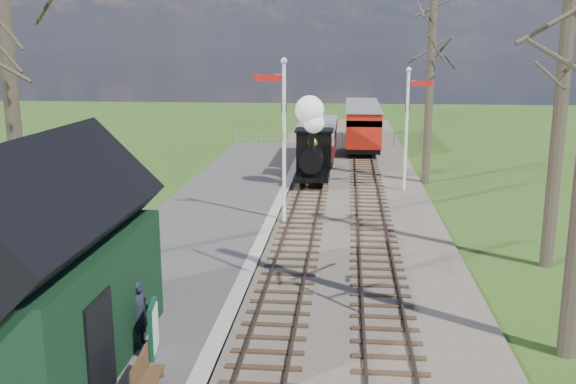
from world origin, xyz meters
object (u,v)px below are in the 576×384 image
semaphore_far (408,120)px  coach (319,139)px  person (140,314)px  locomotive (313,145)px  bench (144,375)px  semaphore_near (282,129)px  sign_board (154,328)px  station_shed (41,272)px  red_carriage_b (361,119)px  red_carriage_a (363,129)px

semaphore_far → coach: size_ratio=0.84×
coach → person: bearing=-96.6°
locomotive → bench: size_ratio=3.37×
semaphore_near → sign_board: semaphore_near is taller
semaphore_near → coach: 13.31m
station_shed → semaphore_far: (8.67, 18.00, 1.08)m
red_carriage_b → sign_board: 33.88m
semaphore_far → sign_board: bearing=-111.4°
coach → red_carriage_b: 9.58m
coach → red_carriage_b: bearing=74.3°
person → semaphore_near: bearing=8.0°
station_shed → red_carriage_a: 29.66m
station_shed → person: size_ratio=4.24×
semaphore_far → red_carriage_a: (-1.77, 10.83, -1.76)m
red_carriage_a → red_carriage_b: (0.00, 5.50, 0.00)m
sign_board → bench: bearing=-80.4°
station_shed → person: 2.34m
coach → person: size_ratio=4.59×
locomotive → red_carriage_a: locomotive is taller
coach → person: coach is taller
locomotive → red_carriage_a: bearing=75.1°
semaphore_near → red_carriage_a: 17.29m
coach → locomotive: bearing=-90.1°
semaphore_near → sign_board: (-1.60, -11.17, -2.84)m
semaphore_far → bench: semaphore_far is taller
coach → red_carriage_b: red_carriage_b is taller
red_carriage_b → sign_board: red_carriage_b is taller
semaphore_near → red_carriage_b: 22.68m
semaphore_near → coach: semaphore_near is taller
semaphore_near → coach: size_ratio=0.91×
red_carriage_b → person: bearing=-99.2°
semaphore_near → semaphore_far: semaphore_near is taller
station_shed → semaphore_near: bearing=73.6°
coach → bench: bearing=-94.7°
red_carriage_b → bench: bearing=-97.7°
coach → bench: size_ratio=5.38×
station_shed → semaphore_near: 12.58m
station_shed → semaphore_near: (3.53, 12.00, 1.35)m
station_shed → bench: (2.19, -0.67, -1.73)m
semaphore_near → station_shed: bearing=-106.4°
station_shed → coach: bearing=80.3°
semaphore_near → person: bearing=-100.6°
sign_board → red_carriage_a: bearing=79.9°
station_shed → locomotive: bearing=77.3°
coach → red_carriage_a: size_ratio=1.24×
red_carriage_a → locomotive: bearing=-104.9°
coach → bench: (-2.11, -25.78, -0.92)m
locomotive → bench: bearing=-96.1°
semaphore_far → semaphore_near: bearing=-130.6°
locomotive → bench: locomotive is taller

